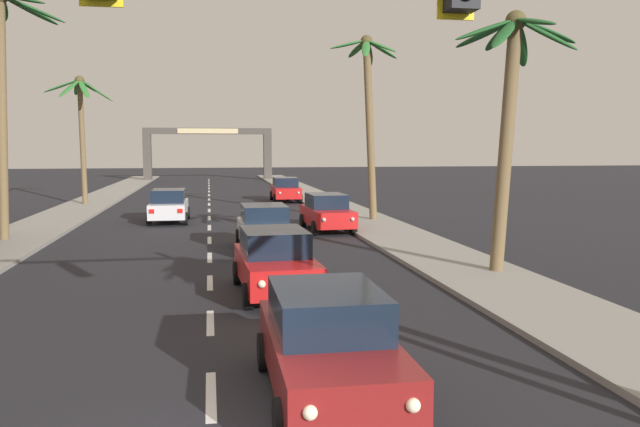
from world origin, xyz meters
name	(u,v)px	position (x,y,z in m)	size (l,w,h in m)	color
sidewalk_right	(386,231)	(7.80, 20.00, 0.07)	(3.20, 110.00, 0.14)	gray
sidewalk_left	(14,240)	(-7.80, 20.00, 0.07)	(3.20, 110.00, 0.14)	gray
lane_markings	(220,236)	(0.44, 19.94, 0.00)	(4.28, 88.16, 0.01)	silver
traffic_signal_mast	(468,29)	(2.80, -0.43, 5.07)	(11.23, 0.41, 6.93)	#2D2D33
sedan_lead_at_stop_bar	(328,343)	(1.77, 2.12, 0.85)	(1.96, 4.46, 1.68)	maroon
sedan_third_in_queue	(275,261)	(1.68, 9.07, 0.85)	(2.09, 4.50, 1.68)	red
sedan_fifth_in_queue	(265,227)	(2.02, 16.02, 0.85)	(2.00, 4.47, 1.68)	silver
sedan_oncoming_far	(169,205)	(-2.00, 25.61, 0.85)	(1.97, 4.46, 1.68)	silver
sedan_parked_nearest_kerb	(286,189)	(5.29, 36.69, 0.85)	(1.99, 4.47, 1.68)	red
sedan_parked_mid_kerb	(327,212)	(5.30, 21.04, 0.85)	(2.07, 4.50, 1.68)	red
palm_left_second	(2,61)	(-7.84, 19.73, 7.15)	(4.66, 4.95, 9.90)	brown
palm_left_third	(81,114)	(-7.96, 35.63, 5.93)	(4.30, 4.24, 8.32)	brown
palm_right_second	(510,93)	(8.73, 10.35, 5.39)	(4.00, 4.04, 7.73)	brown
palm_right_third	(369,99)	(8.00, 24.05, 6.20)	(3.61, 3.44, 9.34)	brown
town_gateway_arch	(208,146)	(0.00, 66.09, 3.90)	(14.43, 0.90, 5.95)	#423D38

